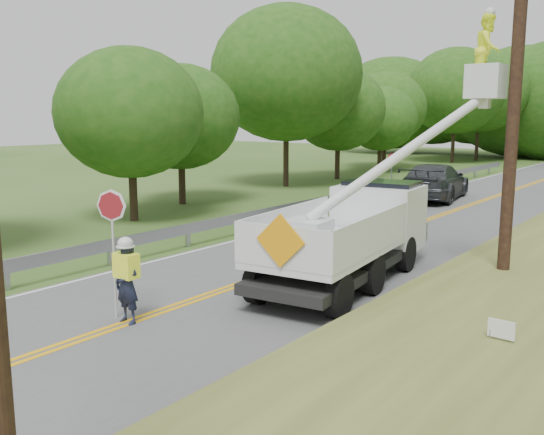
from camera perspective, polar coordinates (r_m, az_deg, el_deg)
The scene contains 10 objects.
ground at distance 11.64m, azimuth -18.54°, elevation -11.32°, with size 140.00×140.00×0.00m, color #325519.
road at distance 22.34m, azimuth 12.51°, elevation -1.01°, with size 7.20×96.00×0.03m.
guardrail at distance 24.93m, azimuth 5.04°, elevation 1.55°, with size 0.18×48.00×0.77m.
treeline_left at distance 42.12m, azimuth 9.76°, elevation 11.66°, with size 10.77×56.61×10.34m.
flagger at distance 12.06m, azimuth -13.83°, elevation -5.55°, with size 1.05×0.40×2.64m.
bucket_truck at distance 15.37m, azimuth 9.32°, elevation -0.05°, with size 4.23×6.80×6.50m.
suv_silver at distance 25.15m, azimuth 10.04°, elevation 1.96°, with size 2.42×5.24×1.46m, color #B4B8BC.
suv_darkgrey at distance 30.39m, azimuth 15.39°, elevation 3.36°, with size 2.47×6.07×1.76m, color #383D41.
stop_sign_permanent at distance 30.60m, azimuth 11.42°, elevation 4.61°, with size 0.44×0.22×2.24m.
yard_sign at distance 10.98m, azimuth 21.17°, elevation -10.12°, with size 0.46×0.05×0.67m.
Camera 1 is at (9.11, -5.99, 4.08)m, focal length 39.17 mm.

